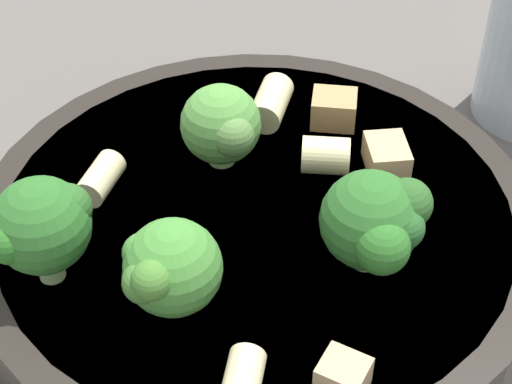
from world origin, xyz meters
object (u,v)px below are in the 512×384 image
(broccoli_floret_2, at_px, (43,229))
(rigatoni_3, at_px, (242,384))
(broccoli_floret_3, at_px, (168,269))
(chicken_chunk_0, at_px, (343,377))
(rigatoni_1, at_px, (326,155))
(pasta_bowl, at_px, (256,235))
(chicken_chunk_1, at_px, (334,109))
(broccoli_floret_0, at_px, (377,222))
(broccoli_floret_1, at_px, (226,123))
(rigatoni_2, at_px, (101,178))
(rigatoni_4, at_px, (376,202))
(chicken_chunk_2, at_px, (392,162))
(rigatoni_0, at_px, (271,103))

(broccoli_floret_2, xyz_separation_m, rigatoni_3, (-0.08, -0.04, -0.02))
(broccoli_floret_3, relative_size, chicken_chunk_0, 2.45)
(chicken_chunk_0, bearing_deg, rigatoni_1, -26.02)
(pasta_bowl, relative_size, rigatoni_1, 11.55)
(rigatoni_3, distance_m, chicken_chunk_1, 0.16)
(broccoli_floret_0, bearing_deg, broccoli_floret_1, 16.56)
(pasta_bowl, height_order, rigatoni_2, rigatoni_2)
(broccoli_floret_3, xyz_separation_m, rigatoni_3, (-0.05, -0.01, -0.02))
(broccoli_floret_2, distance_m, broccoli_floret_3, 0.05)
(broccoli_floret_2, height_order, rigatoni_3, broccoli_floret_2)
(rigatoni_4, distance_m, chicken_chunk_0, 0.09)
(rigatoni_2, bearing_deg, chicken_chunk_2, -110.61)
(rigatoni_4, bearing_deg, rigatoni_1, 8.71)
(broccoli_floret_0, relative_size, broccoli_floret_1, 1.12)
(broccoli_floret_3, height_order, chicken_chunk_2, broccoli_floret_3)
(pasta_bowl, height_order, broccoli_floret_3, broccoli_floret_3)
(rigatoni_1, distance_m, rigatoni_4, 0.04)
(broccoli_floret_0, xyz_separation_m, chicken_chunk_0, (-0.05, 0.04, -0.02))
(pasta_bowl, height_order, chicken_chunk_0, chicken_chunk_0)
(rigatoni_3, bearing_deg, broccoli_floret_1, -21.65)
(pasta_bowl, height_order, chicken_chunk_1, chicken_chunk_1)
(broccoli_floret_2, bearing_deg, broccoli_floret_0, -112.25)
(broccoli_floret_0, xyz_separation_m, chicken_chunk_2, (0.04, -0.04, -0.02))
(rigatoni_1, bearing_deg, chicken_chunk_0, 153.98)
(chicken_chunk_1, bearing_deg, broccoli_floret_2, 105.74)
(pasta_bowl, bearing_deg, rigatoni_1, -75.47)
(pasta_bowl, distance_m, broccoli_floret_1, 0.05)
(rigatoni_4, relative_size, chicken_chunk_2, 0.93)
(broccoli_floret_1, bearing_deg, chicken_chunk_0, 173.71)
(rigatoni_3, xyz_separation_m, chicken_chunk_2, (0.08, -0.11, -0.00))
(broccoli_floret_3, bearing_deg, broccoli_floret_1, -37.35)
(rigatoni_3, relative_size, chicken_chunk_2, 1.11)
(broccoli_floret_1, xyz_separation_m, chicken_chunk_1, (0.00, -0.06, -0.01))
(rigatoni_0, xyz_separation_m, chicken_chunk_2, (-0.06, -0.03, -0.00))
(broccoli_floret_1, distance_m, broccoli_floret_2, 0.10)
(rigatoni_0, bearing_deg, rigatoni_1, -174.89)
(broccoli_floret_0, relative_size, rigatoni_3, 1.82)
(broccoli_floret_2, xyz_separation_m, chicken_chunk_0, (-0.09, -0.08, -0.02))
(rigatoni_4, height_order, chicken_chunk_1, chicken_chunk_1)
(broccoli_floret_2, distance_m, chicken_chunk_2, 0.16)
(rigatoni_1, bearing_deg, broccoli_floret_1, 55.64)
(rigatoni_4, bearing_deg, broccoli_floret_2, 80.47)
(broccoli_floret_3, xyz_separation_m, rigatoni_4, (0.01, -0.10, -0.02))
(broccoli_floret_3, xyz_separation_m, chicken_chunk_0, (-0.06, -0.04, -0.02))
(rigatoni_0, height_order, rigatoni_4, rigatoni_0)
(chicken_chunk_0, relative_size, chicken_chunk_1, 0.78)
(rigatoni_1, xyz_separation_m, rigatoni_2, (0.03, 0.10, -0.00))
(broccoli_floret_2, distance_m, chicken_chunk_0, 0.12)
(broccoli_floret_0, xyz_separation_m, broccoli_floret_3, (0.01, 0.08, -0.00))
(rigatoni_1, relative_size, rigatoni_4, 1.00)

